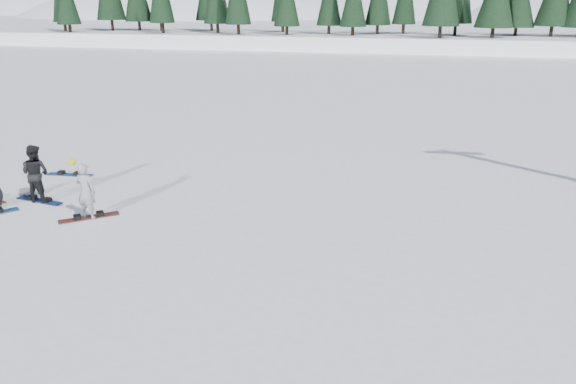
# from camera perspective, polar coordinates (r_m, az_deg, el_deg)

# --- Properties ---
(ground) EXTENTS (420.00, 420.00, 0.00)m
(ground) POSITION_cam_1_polar(r_m,az_deg,el_deg) (15.30, -17.86, -2.39)
(ground) COLOR white
(ground) RESTS_ON ground
(alpine_backdrop) EXTENTS (412.50, 227.00, 53.20)m
(alpine_backdrop) POSITION_cam_1_polar(r_m,az_deg,el_deg) (203.02, 8.78, 13.35)
(alpine_backdrop) COLOR white
(alpine_backdrop) RESTS_ON ground
(snowboarder_woman) EXTENTS (0.57, 0.40, 1.61)m
(snowboarder_woman) POSITION_cam_1_polar(r_m,az_deg,el_deg) (15.09, -19.88, 0.14)
(snowboarder_woman) COLOR #A6A5AB
(snowboarder_woman) RESTS_ON ground
(snowboarder_man) EXTENTS (0.79, 0.62, 1.62)m
(snowboarder_man) POSITION_cam_1_polar(r_m,az_deg,el_deg) (16.90, -24.28, 1.73)
(snowboarder_man) COLOR black
(snowboarder_man) RESTS_ON ground
(snowboard_woman) EXTENTS (1.32, 1.19, 0.03)m
(snowboard_woman) POSITION_cam_1_polar(r_m,az_deg,el_deg) (15.33, -19.56, -2.47)
(snowboard_woman) COLOR maroon
(snowboard_woman) RESTS_ON ground
(snowboard_man) EXTENTS (1.53, 0.55, 0.03)m
(snowboard_man) POSITION_cam_1_polar(r_m,az_deg,el_deg) (17.13, -23.93, -0.80)
(snowboard_man) COLOR navy
(snowboard_man) RESTS_ON ground
(snowboard_loose_c) EXTENTS (1.52, 0.41, 0.03)m
(snowboard_loose_c) POSITION_cam_1_polar(r_m,az_deg,el_deg) (19.28, -21.30, 1.64)
(snowboard_loose_c) COLOR #1C4D9A
(snowboard_loose_c) RESTS_ON ground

